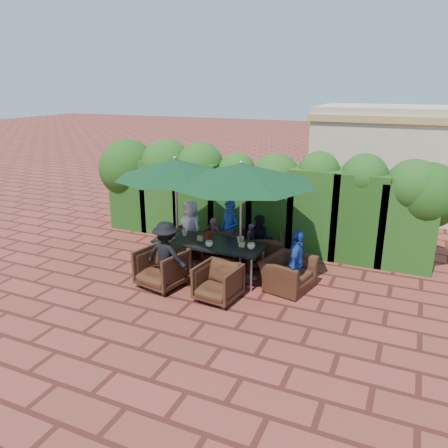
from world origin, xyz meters
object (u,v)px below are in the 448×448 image
at_px(umbrella_right, 241,173).
at_px(chair_near_right, 218,281).
at_px(chair_far_right, 265,249).
at_px(chair_end_right, 288,268).
at_px(chair_far_left, 192,239).
at_px(chair_far_mid, 224,242).
at_px(dining_table, 210,245).
at_px(chair_near_left, 162,266).
at_px(umbrella_left, 175,168).

relative_size(umbrella_right, chair_near_right, 3.82).
xyz_separation_m(chair_far_right, chair_end_right, (0.78, -0.88, 0.03)).
bearing_deg(chair_far_right, chair_near_right, 62.85).
bearing_deg(chair_end_right, chair_far_left, 83.66).
xyz_separation_m(umbrella_right, chair_far_mid, (-0.76, 0.88, -1.80)).
bearing_deg(chair_far_right, chair_far_left, -19.37).
relative_size(dining_table, umbrella_right, 0.79).
bearing_deg(dining_table, chair_near_left, -127.80).
height_order(chair_far_mid, chair_end_right, chair_end_right).
height_order(chair_near_left, chair_near_right, chair_near_left).
distance_m(dining_table, chair_near_left, 1.09).
height_order(dining_table, chair_far_mid, chair_far_mid).
bearing_deg(chair_near_right, umbrella_left, 152.57).
bearing_deg(chair_end_right, chair_far_right, 54.25).
height_order(umbrella_left, chair_far_mid, umbrella_left).
distance_m(umbrella_left, chair_far_mid, 2.13).
relative_size(umbrella_left, umbrella_right, 0.85).
relative_size(umbrella_left, chair_near_right, 3.25).
xyz_separation_m(chair_far_left, chair_near_left, (0.29, -1.81, 0.07)).
bearing_deg(chair_far_mid, chair_near_left, 66.26).
relative_size(chair_near_left, chair_end_right, 0.89).
xyz_separation_m(umbrella_left, chair_far_left, (-0.17, 0.96, -1.85)).
relative_size(umbrella_left, chair_near_left, 2.88).
bearing_deg(chair_far_right, umbrella_left, 10.99).
height_order(chair_far_left, chair_far_right, chair_far_right).
xyz_separation_m(umbrella_left, chair_end_right, (2.42, 0.06, -1.79)).
bearing_deg(chair_near_left, chair_far_mid, 84.82).
bearing_deg(umbrella_right, umbrella_left, -178.00).
distance_m(chair_far_right, chair_end_right, 1.18).
distance_m(umbrella_left, umbrella_right, 1.42).
distance_m(umbrella_right, chair_near_left, 2.39).
relative_size(dining_table, chair_far_left, 3.17).
bearing_deg(chair_far_mid, dining_table, 89.66).
height_order(chair_near_right, chair_end_right, chair_end_right).
height_order(chair_far_mid, chair_far_right, chair_far_mid).
relative_size(umbrella_left, chair_far_right, 3.18).
height_order(chair_far_left, chair_end_right, chair_end_right).
xyz_separation_m(dining_table, chair_far_mid, (-0.11, 0.95, -0.26)).
height_order(dining_table, chair_near_left, chair_near_left).
bearing_deg(umbrella_right, chair_end_right, 0.61).
xyz_separation_m(umbrella_right, chair_near_left, (-1.30, -0.90, -1.79)).
relative_size(umbrella_left, chair_far_mid, 2.95).
distance_m(chair_far_right, chair_near_right, 1.89).
relative_size(dining_table, umbrella_left, 0.93).
distance_m(chair_far_left, chair_far_right, 1.81).
xyz_separation_m(chair_far_right, chair_near_right, (-0.27, -1.87, -0.01)).
bearing_deg(chair_near_left, chair_near_right, 8.29).
height_order(umbrella_right, chair_far_left, umbrella_right).
xyz_separation_m(dining_table, chair_near_right, (0.60, -0.91, -0.30)).
bearing_deg(chair_end_right, chair_near_right, 145.98).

